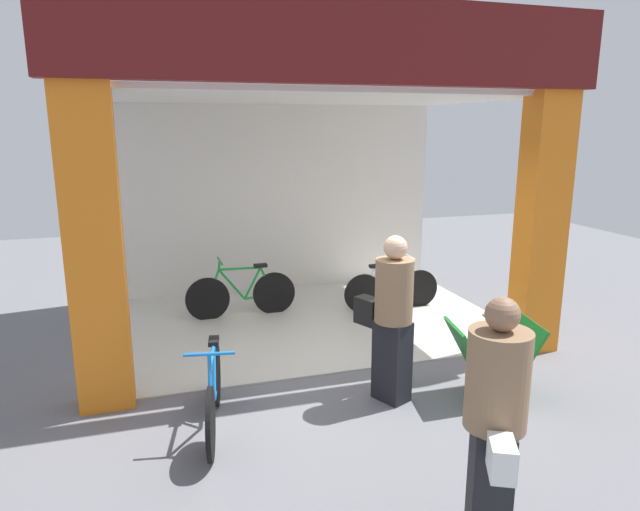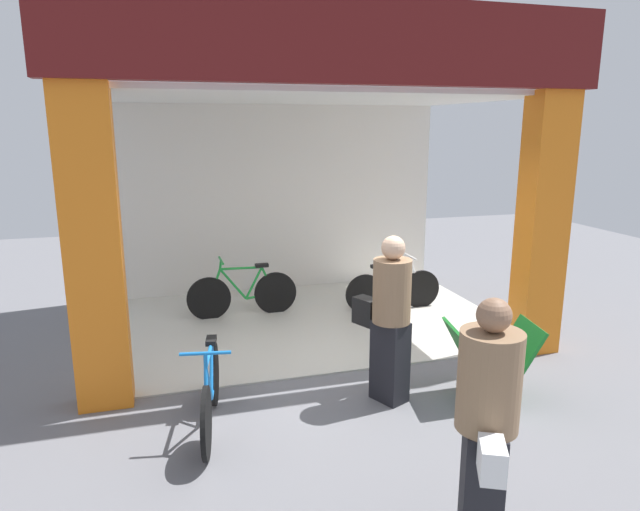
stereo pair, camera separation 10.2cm
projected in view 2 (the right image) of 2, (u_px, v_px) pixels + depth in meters
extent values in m
plane|color=slate|center=(342.00, 373.00, 6.26)|extent=(18.84, 18.84, 0.00)
cube|color=beige|center=(303.00, 321.00, 7.91)|extent=(5.42, 3.52, 0.02)
cube|color=silver|center=(275.00, 198.00, 9.21)|extent=(5.42, 0.12, 3.08)
cube|color=orange|center=(94.00, 252.00, 5.25)|extent=(0.51, 0.36, 3.08)
cube|color=orange|center=(542.00, 226.00, 6.58)|extent=(0.51, 0.36, 3.08)
cube|color=#591414|center=(350.00, 40.00, 5.34)|extent=(5.62, 0.20, 0.81)
cube|color=silver|center=(301.00, 97.00, 7.22)|extent=(5.42, 3.52, 0.06)
cylinder|color=black|center=(275.00, 293.00, 8.19)|extent=(0.62, 0.05, 0.62)
cylinder|color=black|center=(209.00, 299.00, 7.92)|extent=(0.62, 0.05, 0.62)
cylinder|color=#198C33|center=(260.00, 296.00, 8.13)|extent=(0.42, 0.04, 0.08)
cylinder|color=#198C33|center=(254.00, 283.00, 8.06)|extent=(0.27, 0.04, 0.46)
cylinder|color=#198C33|center=(233.00, 284.00, 7.97)|extent=(0.38, 0.04, 0.48)
cylinder|color=#198C33|center=(241.00, 268.00, 7.96)|extent=(0.59, 0.04, 0.05)
cylinder|color=#198C33|center=(268.00, 280.00, 8.11)|extent=(0.20, 0.04, 0.42)
cylinder|color=#198C33|center=(215.00, 284.00, 7.90)|extent=(0.19, 0.04, 0.43)
cylinder|color=#198C33|center=(221.00, 265.00, 7.86)|extent=(0.05, 0.03, 0.13)
cylinder|color=#198C33|center=(221.00, 260.00, 7.85)|extent=(0.04, 0.43, 0.03)
cube|color=black|center=(262.00, 265.00, 8.04)|extent=(0.19, 0.10, 0.05)
cylinder|color=black|center=(365.00, 294.00, 8.22)|extent=(0.58, 0.05, 0.58)
cylinder|color=black|center=(421.00, 289.00, 8.45)|extent=(0.58, 0.05, 0.58)
cylinder|color=white|center=(378.00, 294.00, 8.27)|extent=(0.39, 0.04, 0.07)
cylinder|color=white|center=(384.00, 281.00, 8.25)|extent=(0.25, 0.04, 0.44)
cylinder|color=white|center=(401.00, 280.00, 8.32)|extent=(0.36, 0.04, 0.45)
cylinder|color=white|center=(395.00, 266.00, 8.25)|extent=(0.56, 0.04, 0.05)
cylinder|color=white|center=(371.00, 281.00, 8.20)|extent=(0.19, 0.03, 0.39)
cylinder|color=white|center=(416.00, 277.00, 8.38)|extent=(0.17, 0.03, 0.40)
cylinder|color=white|center=(412.00, 261.00, 8.30)|extent=(0.05, 0.03, 0.12)
cylinder|color=white|center=(411.00, 257.00, 8.29)|extent=(0.03, 0.40, 0.03)
cube|color=black|center=(377.00, 266.00, 8.17)|extent=(0.18, 0.09, 0.04)
cylinder|color=black|center=(215.00, 374.00, 5.53)|extent=(0.14, 0.61, 0.61)
cylinder|color=black|center=(206.00, 423.00, 4.62)|extent=(0.14, 0.61, 0.61)
cylinder|color=blue|center=(213.00, 386.00, 5.32)|extent=(0.10, 0.41, 0.08)
cylinder|color=blue|center=(211.00, 371.00, 5.20)|extent=(0.08, 0.27, 0.46)
cylinder|color=blue|center=(209.00, 384.00, 4.91)|extent=(0.10, 0.38, 0.48)
cylinder|color=blue|center=(209.00, 355.00, 4.97)|extent=(0.13, 0.58, 0.05)
cylinder|color=blue|center=(213.00, 359.00, 5.39)|extent=(0.07, 0.20, 0.41)
cylinder|color=blue|center=(206.00, 395.00, 4.66)|extent=(0.06, 0.19, 0.42)
cylinder|color=blue|center=(206.00, 361.00, 4.68)|extent=(0.04, 0.06, 0.13)
cylinder|color=blue|center=(205.00, 353.00, 4.68)|extent=(0.43, 0.10, 0.03)
cube|color=black|center=(211.00, 340.00, 5.25)|extent=(0.12, 0.20, 0.05)
cube|color=#197226|center=(470.00, 363.00, 5.60)|extent=(0.54, 0.64, 0.79)
cube|color=#197226|center=(511.00, 361.00, 5.63)|extent=(0.54, 0.64, 0.79)
cylinder|color=olive|center=(493.00, 325.00, 5.53)|extent=(0.14, 0.57, 0.03)
cube|color=black|center=(481.00, 492.00, 3.52)|extent=(0.37, 0.41, 0.90)
cylinder|color=#8C6B4C|center=(489.00, 381.00, 3.35)|extent=(0.51, 0.51, 0.62)
sphere|color=#8C664C|center=(494.00, 315.00, 3.26)|extent=(0.21, 0.21, 0.21)
cube|color=white|center=(492.00, 460.00, 3.11)|extent=(0.23, 0.27, 0.20)
cube|color=black|center=(390.00, 361.00, 5.57)|extent=(0.36, 0.40, 0.83)
cylinder|color=#8C6B4C|center=(392.00, 291.00, 5.41)|extent=(0.49, 0.49, 0.62)
sphere|color=#D8AD8C|center=(393.00, 248.00, 5.31)|extent=(0.23, 0.23, 0.23)
cube|color=black|center=(366.00, 311.00, 5.72)|extent=(0.25, 0.31, 0.28)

